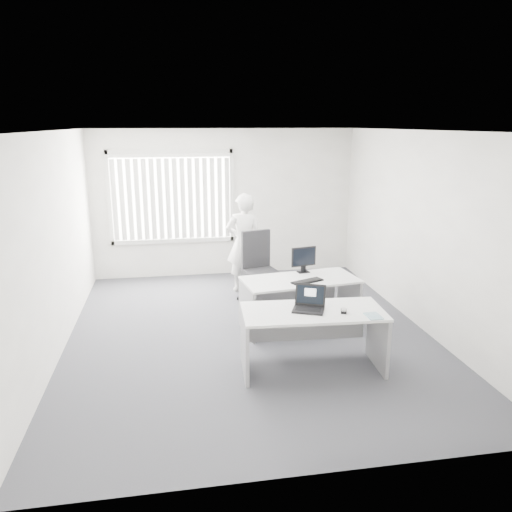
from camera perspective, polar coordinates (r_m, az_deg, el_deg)
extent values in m
plane|color=#4A4B51|center=(7.17, -0.77, -8.84)|extent=(6.00, 6.00, 0.00)
cube|color=white|center=(9.65, -3.60, 6.03)|extent=(5.00, 0.02, 2.80)
cube|color=white|center=(3.92, 6.08, -7.51)|extent=(5.00, 0.02, 2.80)
cube|color=white|center=(6.82, -22.06, 1.19)|extent=(0.02, 6.00, 2.80)
cube|color=white|center=(7.53, 18.37, 2.74)|extent=(0.02, 6.00, 2.80)
cube|color=white|center=(6.56, -0.86, 14.14)|extent=(5.00, 6.00, 0.02)
cube|color=silver|center=(9.54, -9.61, 6.65)|extent=(2.32, 0.06, 1.76)
cube|color=white|center=(5.95, 6.55, -6.33)|extent=(1.71, 0.88, 0.03)
cube|color=#99999C|center=(5.98, -1.30, -10.08)|extent=(0.08, 0.72, 0.73)
cube|color=#99999C|center=(6.31, 13.75, -9.11)|extent=(0.08, 0.72, 0.73)
cube|color=white|center=(7.15, 5.06, -2.72)|extent=(1.72, 0.97, 0.03)
cube|color=#99999C|center=(7.03, -1.05, -6.21)|extent=(0.13, 0.70, 0.71)
cube|color=#99999C|center=(7.60, 10.57, -4.82)|extent=(0.13, 0.70, 0.71)
cylinder|color=black|center=(8.31, 0.62, -5.08)|extent=(0.81, 0.81, 0.09)
cylinder|color=black|center=(8.24, 0.62, -3.69)|extent=(0.08, 0.08, 0.52)
cube|color=black|center=(8.16, 0.63, -1.97)|extent=(0.62, 0.62, 0.08)
cube|color=black|center=(8.28, -0.02, 0.85)|extent=(0.50, 0.18, 0.62)
imported|color=white|center=(8.70, -1.36, 1.52)|extent=(0.65, 0.44, 1.74)
cube|color=silver|center=(5.94, 9.81, -6.30)|extent=(0.30, 0.22, 0.00)
cube|color=white|center=(5.88, 13.28, -6.69)|extent=(0.16, 0.22, 0.01)
cube|color=black|center=(7.01, 5.88, -2.90)|extent=(0.49, 0.33, 0.02)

